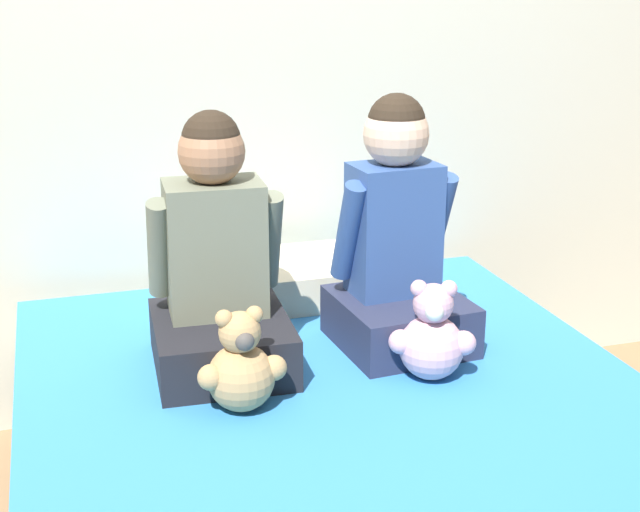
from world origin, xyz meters
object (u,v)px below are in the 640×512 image
at_px(pillow_at_headboard, 273,281).
at_px(bed, 359,511).
at_px(child_on_left, 217,270).
at_px(teddy_bear_held_by_left_child, 241,367).
at_px(teddy_bear_held_by_right_child, 432,338).
at_px(child_on_right, 397,244).

bearing_deg(pillow_at_headboard, bed, -90.00).
xyz_separation_m(bed, child_on_left, (-0.23, 0.38, 0.47)).
height_order(teddy_bear_held_by_left_child, pillow_at_headboard, teddy_bear_held_by_left_child).
bearing_deg(bed, pillow_at_headboard, 90.00).
distance_m(bed, pillow_at_headboard, 0.82).
bearing_deg(teddy_bear_held_by_left_child, child_on_left, 87.22).
bearing_deg(pillow_at_headboard, teddy_bear_held_by_right_child, -69.74).
distance_m(bed, teddy_bear_held_by_right_child, 0.43).
bearing_deg(pillow_at_headboard, child_on_right, -59.68).
bearing_deg(child_on_left, teddy_bear_held_by_right_child, -23.94).
bearing_deg(teddy_bear_held_by_right_child, child_on_right, 110.17).
bearing_deg(teddy_bear_held_by_left_child, teddy_bear_held_by_right_child, 0.23).
bearing_deg(child_on_right, child_on_left, 175.26).
bearing_deg(bed, child_on_left, 121.51).
height_order(child_on_left, pillow_at_headboard, child_on_left).
bearing_deg(child_on_left, teddy_bear_held_by_left_child, -87.38).
bearing_deg(child_on_left, bed, -55.52).
relative_size(child_on_left, pillow_at_headboard, 1.20).
relative_size(child_on_right, teddy_bear_held_by_left_child, 2.69).
xyz_separation_m(teddy_bear_held_by_left_child, teddy_bear_held_by_right_child, (0.46, 0.02, 0.00)).
distance_m(child_on_left, teddy_bear_held_by_left_child, 0.29).
xyz_separation_m(child_on_left, child_on_right, (0.46, -0.00, 0.02)).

